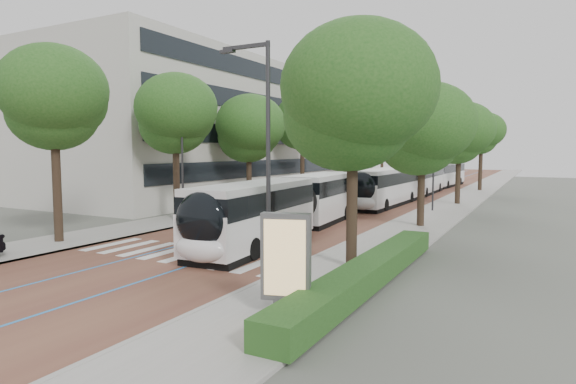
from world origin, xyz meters
name	(u,v)px	position (x,y,z in m)	size (l,w,h in m)	color
ground	(171,259)	(0.00, 0.00, 0.00)	(160.00, 160.00, 0.00)	#51544C
road	(405,191)	(0.00, 40.00, 0.01)	(11.00, 140.00, 0.02)	#552E26
sidewalk_left	(345,188)	(-7.50, 40.00, 0.06)	(4.00, 140.00, 0.12)	gray
sidewalk_right	(473,193)	(7.50, 40.00, 0.06)	(4.00, 140.00, 0.12)	gray
kerb_left	(360,189)	(-5.60, 40.00, 0.06)	(0.20, 140.00, 0.14)	gray
kerb_right	(455,192)	(5.60, 40.00, 0.06)	(0.20, 140.00, 0.14)	gray
zebra_crossing	(189,254)	(0.20, 1.00, 0.03)	(10.55, 3.60, 0.01)	silver
lane_line_left	(392,190)	(-1.60, 40.00, 0.02)	(0.12, 126.00, 0.01)	#2676BF
lane_line_right	(419,191)	(1.60, 40.00, 0.02)	(0.12, 126.00, 0.01)	#2676BF
office_building	(208,130)	(-19.47, 28.00, 7.00)	(18.11, 40.00, 14.00)	#B0ACA3
hedge	(368,272)	(9.10, 0.00, 0.52)	(1.20, 14.00, 0.80)	#1D3F16
streetlight_near	(263,149)	(6.62, -3.00, 4.82)	(1.82, 0.20, 8.00)	#2C2C2F
streetlight_far	(432,150)	(6.62, 22.00, 4.82)	(1.82, 0.20, 8.00)	#2C2C2F
lamp_post_left	(182,161)	(-6.10, 8.00, 4.12)	(0.14, 0.14, 8.00)	#2C2C2F
trees_left	(292,127)	(-7.50, 25.79, 7.02)	(6.03, 60.31, 10.13)	black
trees_right	(437,129)	(7.70, 18.21, 6.20)	(6.05, 47.41, 9.17)	black
lead_bus	(287,207)	(1.78, 7.48, 1.63)	(3.86, 18.53, 3.20)	black
bus_queued_0	(384,187)	(2.39, 23.78, 1.62)	(2.78, 12.45, 3.20)	silver
bus_queued_1	(421,179)	(2.58, 36.69, 1.62)	(2.71, 12.43, 3.20)	silver
bus_queued_2	(444,174)	(2.68, 49.38, 1.62)	(3.17, 12.51, 3.20)	silver
ad_panel	(286,262)	(8.07, -4.19, 1.64)	(1.45, 0.77, 2.91)	#59595B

